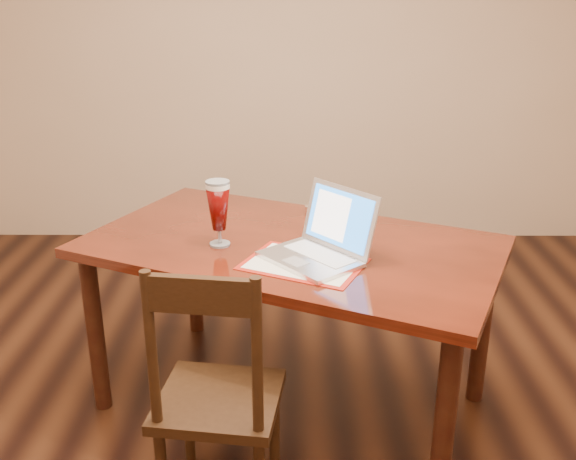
{
  "coord_description": "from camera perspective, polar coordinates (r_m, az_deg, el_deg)",
  "views": [
    {
      "loc": [
        0.0,
        -2.07,
        1.75
      ],
      "look_at": [
        -0.01,
        0.42,
        0.82
      ],
      "focal_mm": 40.0,
      "sensor_mm": 36.0,
      "label": 1
    }
  ],
  "objects": [
    {
      "name": "dining_table",
      "position": [
        2.67,
        0.22,
        -2.83
      ],
      "size": [
        1.9,
        1.55,
        1.05
      ],
      "rotation": [
        0.0,
        0.0,
        -0.43
      ],
      "color": "#54170B",
      "rests_on": "ground"
    },
    {
      "name": "dining_chair",
      "position": [
        2.26,
        -6.38,
        -14.62
      ],
      "size": [
        0.46,
        0.44,
        0.97
      ],
      "rotation": [
        0.0,
        0.0,
        -0.13
      ],
      "color": "black",
      "rests_on": "ground"
    },
    {
      "name": "ground",
      "position": [
        2.71,
        0.18,
        -19.73
      ],
      "size": [
        5.0,
        5.0,
        0.0
      ],
      "primitive_type": "plane",
      "color": "black",
      "rests_on": "ground"
    }
  ]
}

